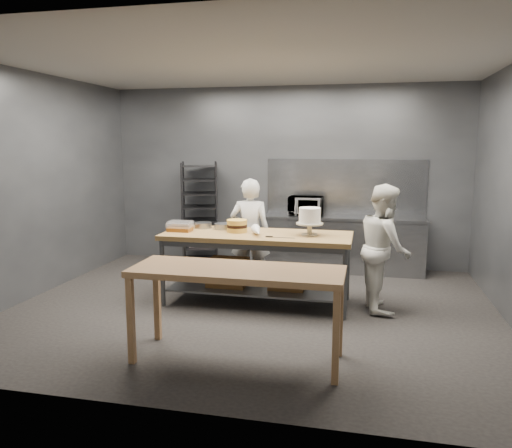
{
  "coord_description": "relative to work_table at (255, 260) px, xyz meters",
  "views": [
    {
      "loc": [
        1.37,
        -5.87,
        2.06
      ],
      "look_at": [
        0.01,
        0.19,
        1.05
      ],
      "focal_mm": 35.0,
      "sensor_mm": 36.0,
      "label": 1
    }
  ],
  "objects": [
    {
      "name": "pastry_clamshells",
      "position": [
        -1.02,
        0.0,
        0.4
      ],
      "size": [
        0.36,
        0.35,
        0.11
      ],
      "color": "#A55F21",
      "rests_on": "work_table"
    },
    {
      "name": "piping_bag",
      "position": [
        0.07,
        -0.19,
        0.41
      ],
      "size": [
        0.24,
        0.4,
        0.12
      ],
      "primitive_type": "cone",
      "rotation": [
        1.57,
        0.0,
        0.34
      ],
      "color": "white",
      "rests_on": "work_table"
    },
    {
      "name": "offset_spatula",
      "position": [
        0.32,
        -0.23,
        0.35
      ],
      "size": [
        0.36,
        0.02,
        0.02
      ],
      "color": "slate",
      "rests_on": "work_table"
    },
    {
      "name": "layer_cake",
      "position": [
        -0.25,
        0.04,
        0.43
      ],
      "size": [
        0.26,
        0.26,
        0.16
      ],
      "color": "gold",
      "rests_on": "work_table"
    },
    {
      "name": "chef_behind",
      "position": [
        -0.22,
        0.65,
        0.22
      ],
      "size": [
        0.6,
        0.41,
        1.58
      ],
      "primitive_type": "imported",
      "rotation": [
        0.0,
        0.0,
        3.21
      ],
      "color": "silver",
      "rests_on": "ground"
    },
    {
      "name": "near_counter",
      "position": [
        0.22,
        -1.73,
        0.24
      ],
      "size": [
        2.0,
        0.7,
        0.9
      ],
      "color": "olive",
      "rests_on": "ground"
    },
    {
      "name": "frosted_cake_stand",
      "position": [
        0.7,
        0.01,
        0.57
      ],
      "size": [
        0.34,
        0.34,
        0.35
      ],
      "color": "#BEB598",
      "rests_on": "work_table"
    },
    {
      "name": "back_wall",
      "position": [
        0.02,
        2.25,
        0.93
      ],
      "size": [
        6.0,
        0.04,
        3.0
      ],
      "primitive_type": "cube",
      "color": "#4C4F54",
      "rests_on": "ground"
    },
    {
      "name": "splashback_panel",
      "position": [
        1.02,
        2.23,
        0.78
      ],
      "size": [
        2.6,
        0.02,
        0.9
      ],
      "primitive_type": "cube",
      "color": "slate",
      "rests_on": "back_counter"
    },
    {
      "name": "speed_rack",
      "position": [
        -1.38,
        1.85,
        0.28
      ],
      "size": [
        0.77,
        0.8,
        1.75
      ],
      "color": "black",
      "rests_on": "ground"
    },
    {
      "name": "microwave",
      "position": [
        0.41,
        1.93,
        0.48
      ],
      "size": [
        0.54,
        0.37,
        0.3
      ],
      "primitive_type": "imported",
      "color": "black",
      "rests_on": "back_counter"
    },
    {
      "name": "back_counter",
      "position": [
        1.02,
        1.93,
        -0.12
      ],
      "size": [
        2.6,
        0.6,
        0.9
      ],
      "color": "slate",
      "rests_on": "ground"
    },
    {
      "name": "chef_right",
      "position": [
        1.61,
        0.11,
        0.21
      ],
      "size": [
        0.71,
        0.85,
        1.57
      ],
      "primitive_type": "imported",
      "rotation": [
        0.0,
        0.0,
        1.73
      ],
      "color": "white",
      "rests_on": "ground"
    },
    {
      "name": "work_table",
      "position": [
        0.0,
        0.0,
        0.0
      ],
      "size": [
        2.4,
        0.9,
        0.92
      ],
      "color": "olive",
      "rests_on": "ground"
    },
    {
      "name": "ground",
      "position": [
        0.02,
        -0.25,
        -0.57
      ],
      "size": [
        6.0,
        6.0,
        0.0
      ],
      "primitive_type": "plane",
      "color": "black",
      "rests_on": "ground"
    },
    {
      "name": "cake_pans",
      "position": [
        -0.63,
        0.23,
        0.39
      ],
      "size": [
        0.54,
        0.26,
        0.07
      ],
      "color": "gray",
      "rests_on": "work_table"
    }
  ]
}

